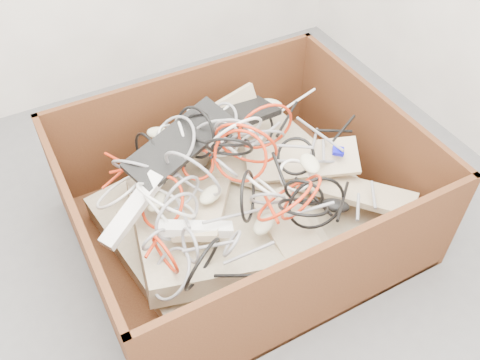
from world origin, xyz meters
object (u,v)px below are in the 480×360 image
cardboard_box (238,213)px  power_strip_right (195,229)px  power_strip_left (132,210)px  vga_plug (338,151)px

cardboard_box → power_strip_right: (-0.25, -0.15, 0.21)m
power_strip_left → vga_plug: 0.84m
vga_plug → power_strip_right: bearing=-139.0°
power_strip_left → vga_plug: (0.83, -0.10, 0.00)m
vga_plug → cardboard_box: bearing=-156.4°
cardboard_box → power_strip_right: cardboard_box is taller
power_strip_right → vga_plug: 0.67m
cardboard_box → vga_plug: (0.41, -0.08, 0.24)m
cardboard_box → power_strip_left: size_ratio=4.07×
power_strip_right → cardboard_box: bearing=52.6°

